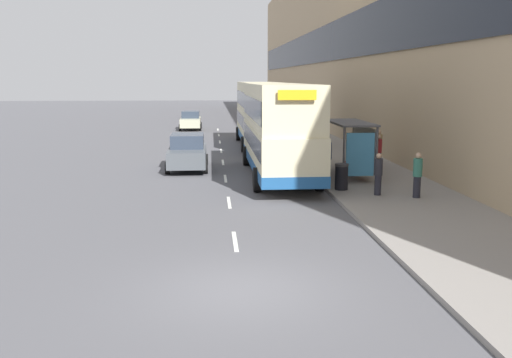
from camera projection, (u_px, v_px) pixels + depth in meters
The scene contains 22 objects.
ground_plane at pixel (242, 290), 12.38m from camera, with size 220.00×220.00×0.00m, color #515156.
pavement at pixel (291, 130), 50.67m from camera, with size 5.00×93.00×0.14m.
terrace_facade at pixel (338, 35), 49.56m from camera, with size 3.10×93.00×16.48m.
lane_mark_0 at pixel (235, 241), 16.07m from camera, with size 0.12×2.00×0.01m.
lane_mark_1 at pixel (229, 202), 21.12m from camera, with size 0.12×2.00×0.01m.
lane_mark_2 at pixel (225, 179), 26.16m from camera, with size 0.12×2.00×0.01m.
lane_mark_3 at pixel (223, 162), 31.21m from camera, with size 0.12×2.00×0.01m.
lane_mark_4 at pixel (221, 151), 36.25m from camera, with size 0.12×2.00×0.01m.
lane_mark_5 at pixel (220, 142), 41.30m from camera, with size 0.12×2.00×0.01m.
lane_mark_6 at pixel (219, 135), 46.34m from camera, with size 0.12×2.00×0.01m.
lane_mark_7 at pixel (218, 130), 51.39m from camera, with size 0.12×2.00×0.01m.
bus_shelter at pixel (355, 139), 25.42m from camera, with size 1.60×4.20×2.48m.
double_decker_bus_near at pixel (279, 128), 26.22m from camera, with size 2.85×11.21×4.30m.
double_decker_bus_ahead at pixel (259, 112), 38.49m from camera, with size 2.85×10.85×4.30m.
car_0 at pixel (188, 152), 28.73m from camera, with size 2.04×4.48×1.77m.
car_1 at pixel (191, 120), 51.23m from camera, with size 1.95×4.34×1.66m.
pedestrian_at_shelter at pixel (378, 147), 29.26m from camera, with size 0.36×0.36×1.83m.
pedestrian_1 at pixel (417, 175), 21.17m from camera, with size 0.34×0.34×1.69m.
pedestrian_2 at pixel (378, 174), 21.66m from camera, with size 0.32×0.32×1.61m.
pedestrian_3 at pixel (378, 151), 27.98m from camera, with size 0.33×0.33×1.69m.
pedestrian_4 at pixel (327, 158), 25.17m from camera, with size 0.37×0.37×1.86m.
litter_bin at pixel (341, 177), 22.78m from camera, with size 0.55×0.55×1.05m.
Camera 1 is at (-0.64, -11.75, 4.53)m, focal length 40.00 mm.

